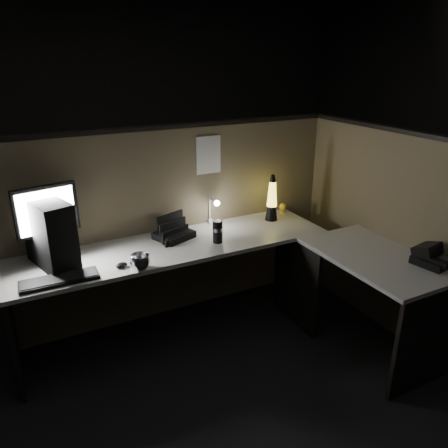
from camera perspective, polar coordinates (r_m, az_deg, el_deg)
name	(u,v)px	position (r m, az deg, el deg)	size (l,w,h in m)	color
floor	(232,370)	(3.13, 1.08, -18.57)	(6.00, 6.00, 0.00)	black
room_shell	(234,130)	(2.43, 1.35, 12.17)	(6.00, 6.00, 6.00)	silver
partition_back	(178,224)	(3.48, -6.08, 0.04)	(2.66, 0.06, 1.50)	brown
partition_right	(379,230)	(3.55, 19.63, -0.72)	(0.06, 1.66, 1.50)	brown
desk	(238,273)	(3.06, 1.88, -6.45)	(2.60, 1.60, 0.73)	#B7B6AD
pc_tower	(50,233)	(2.97, -21.80, -1.13)	(0.19, 0.42, 0.44)	black
monitor	(47,217)	(3.00, -22.07, 0.91)	(0.40, 0.17, 0.51)	black
keyboard	(60,280)	(2.82, -20.67, -6.85)	(0.45, 0.15, 0.02)	black
mouse	(121,265)	(2.88, -13.25, -5.26)	(0.08, 0.06, 0.03)	black
clip_lamp	(213,210)	(3.44, -1.42, 1.91)	(0.04, 0.18, 0.23)	silver
organizer	(173,232)	(3.26, -6.64, -1.07)	(0.31, 0.30, 0.19)	black
lava_lamp	(272,201)	(3.58, 6.28, 2.95)	(0.10, 0.10, 0.38)	black
travel_mug	(218,232)	(3.15, -0.84, -1.00)	(0.07, 0.07, 0.17)	black
steel_mug	(140,262)	(2.82, -10.87, -4.88)	(0.13, 0.13, 0.10)	silver
figurine	(283,207)	(3.78, 7.67, 2.24)	(0.06, 0.06, 0.06)	gold
pinned_paper	(209,155)	(3.40, -2.03, 8.99)	(0.20, 0.00, 0.29)	white
desk_phone	(432,255)	(3.16, 25.55, -3.70)	(0.27, 0.27, 0.14)	black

